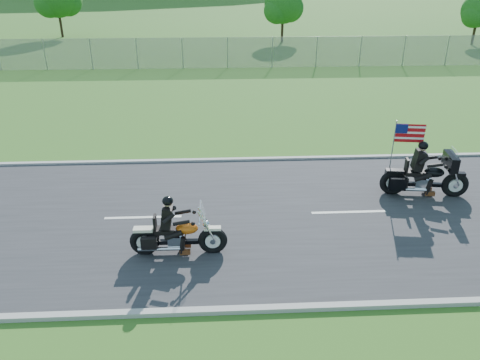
{
  "coord_description": "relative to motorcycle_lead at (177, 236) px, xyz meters",
  "views": [
    {
      "loc": [
        0.19,
        -11.79,
        6.84
      ],
      "look_at": [
        0.8,
        0.0,
        1.17
      ],
      "focal_mm": 35.0,
      "sensor_mm": 36.0,
      "label": 1
    }
  ],
  "objects": [
    {
      "name": "curb_south",
      "position": [
        0.88,
        -2.23,
        -0.47
      ],
      "size": [
        120.0,
        0.18,
        0.12
      ],
      "primitive_type": "cube",
      "color": "#9E9B93",
      "rests_on": "ground"
    },
    {
      "name": "fence",
      "position": [
        -4.12,
        21.82,
        0.48
      ],
      "size": [
        60.0,
        0.03,
        2.0
      ],
      "primitive_type": "cube",
      "color": "gray",
      "rests_on": "ground"
    },
    {
      "name": "motorcycle_follow",
      "position": [
        7.47,
        2.82,
        0.1
      ],
      "size": [
        2.71,
        1.01,
        2.27
      ],
      "rotation": [
        0.0,
        0.0,
        -0.14
      ],
      "color": "black",
      "rests_on": "ground"
    },
    {
      "name": "motorcycle_lead",
      "position": [
        0.0,
        0.0,
        0.0
      ],
      "size": [
        2.45,
        0.59,
        1.65
      ],
      "rotation": [
        0.0,
        0.0,
        -0.01
      ],
      "color": "black",
      "rests_on": "ground"
    },
    {
      "name": "road",
      "position": [
        0.88,
        1.82,
        -0.5
      ],
      "size": [
        120.0,
        8.0,
        0.04
      ],
      "primitive_type": "cube",
      "color": "#28282B",
      "rests_on": "ground"
    },
    {
      "name": "tree_fence_far",
      "position": [
        22.92,
        29.85,
        2.12
      ],
      "size": [
        3.08,
        2.87,
        4.2
      ],
      "color": "#382316",
      "rests_on": "ground"
    },
    {
      "name": "curb_north",
      "position": [
        0.88,
        5.87,
        -0.47
      ],
      "size": [
        120.0,
        0.18,
        0.12
      ],
      "primitive_type": "cube",
      "color": "#9E9B93",
      "rests_on": "ground"
    },
    {
      "name": "tree_fence_near",
      "position": [
        6.92,
        31.86,
        2.45
      ],
      "size": [
        3.52,
        3.28,
        4.75
      ],
      "color": "#382316",
      "rests_on": "ground"
    },
    {
      "name": "ground",
      "position": [
        0.88,
        1.82,
        -0.52
      ],
      "size": [
        420.0,
        420.0,
        0.0
      ],
      "primitive_type": "plane",
      "color": "#28551A",
      "rests_on": "ground"
    }
  ]
}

